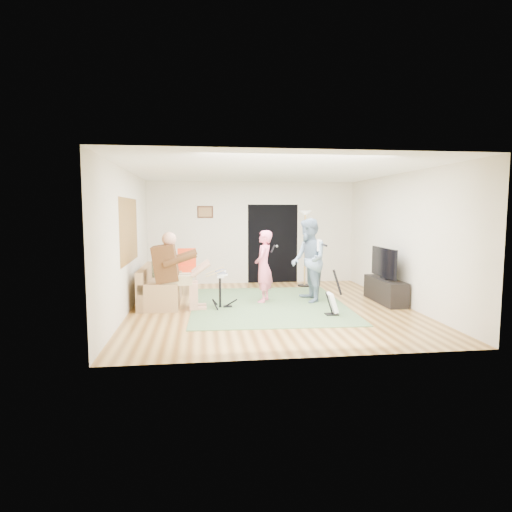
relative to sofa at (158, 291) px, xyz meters
The scene contains 19 objects.
floor 2.41m from the sofa, 17.45° to the right, with size 6.00×6.00×0.00m, color brown.
walls 2.63m from the sofa, 17.45° to the right, with size 5.50×6.00×2.70m, color beige, non-canonical shape.
ceiling 3.42m from the sofa, 17.45° to the right, with size 6.00×6.00×0.00m, color white.
window_blinds 1.47m from the sofa, 131.54° to the right, with size 2.05×2.05×0.00m, color olive.
doorway 3.72m from the sofa, 38.71° to the left, with size 2.10×2.10×0.00m, color black.
picture_frame 2.99m from the sofa, 65.51° to the left, with size 0.42×0.03×0.32m, color #3F2314.
area_rug 2.35m from the sofa, 11.76° to the right, with size 3.10×3.71×0.02m, color #4D6D42.
sofa is the anchor object (origin of this frame).
drummer 0.85m from the sofa, 56.16° to the right, with size 0.99×0.55×1.53m.
drum_kit 1.44m from the sofa, 26.83° to the right, with size 0.41×0.73×0.75m.
singer 2.29m from the sofa, ahead, with size 0.56×0.36×1.52m, color pink.
microphone 2.59m from the sofa, ahead, with size 0.06×0.06×0.24m, color black, non-canonical shape.
guitarist 3.25m from the sofa, ahead, with size 0.87×0.67×1.78m, color #6C859E.
guitar_held 3.52m from the sofa, ahead, with size 0.12×0.60×0.26m, color white, non-canonical shape.
guitar_spare 3.65m from the sofa, 24.83° to the right, with size 0.31×0.28×0.86m.
torchiere_lamp 4.05m from the sofa, 24.31° to the left, with size 0.35×0.35×1.94m.
dining_chair 1.08m from the sofa, 56.61° to the left, with size 0.46×0.48×1.05m.
tv_cabinet 4.81m from the sofa, ahead, with size 0.40×1.40×0.50m, color black.
television 4.80m from the sofa, ahead, with size 0.06×1.13×0.62m, color black.
Camera 1 is at (-1.35, -8.33, 1.92)m, focal length 30.00 mm.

